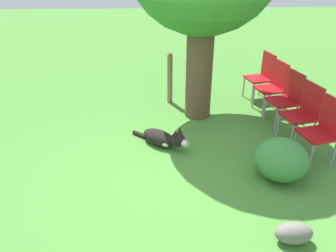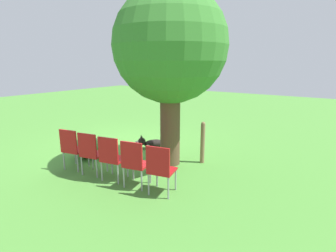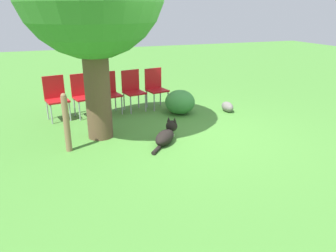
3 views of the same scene
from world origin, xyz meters
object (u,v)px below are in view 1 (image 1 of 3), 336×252
Objects in this scene: red_chair_2 at (288,96)px; red_chair_3 at (274,84)px; dog at (163,138)px; red_chair_4 at (262,74)px; red_chair_0 at (324,128)px; red_chair_1 at (304,110)px; fence_post at (170,78)px.

red_chair_2 is 0.57m from red_chair_3.
red_chair_2 reaches higher than dog.
red_chair_0 is at bearing 81.91° from red_chair_4.
red_chair_1 and red_chair_4 have the same top height.
fence_post is 1.07× the size of red_chair_3.
red_chair_4 is at bearing 2.77° from fence_post.
red_chair_4 is (-0.11, 1.70, 0.00)m from red_chair_1.
dog is at bearing 5.04° from red_chair_2.
fence_post is 2.52m from red_chair_1.
red_chair_4 is at bearing -98.09° from red_chair_3.
red_chair_1 reaches higher than dog.
fence_post reaches higher than red_chair_1.
red_chair_1 is 1.00× the size of red_chair_2.
red_chair_1 is (2.13, 0.06, 0.39)m from dog.
red_chair_1 and red_chair_3 have the same top height.
fence_post is at bearing -51.47° from red_chair_1.
dog is at bearing -24.79° from red_chair_0.
red_chair_0 is 1.00× the size of red_chair_2.
red_chair_0 reaches higher than dog.
red_chair_3 is at bearing -98.09° from red_chair_0.
red_chair_0 is 2.27m from red_chair_4.
fence_post is 2.17m from red_chair_2.
red_chair_2 is 1.00× the size of red_chair_3.
dog is 0.85× the size of fence_post.
red_chair_0 is at bearing 27.58° from dog.
dog is 0.92× the size of red_chair_3.
red_chair_0 and red_chair_2 have the same top height.
red_chair_3 is at bearing 70.84° from dog.
fence_post is 1.07× the size of red_chair_2.
red_chair_2 and red_chair_3 have the same top height.
red_chair_3 is (-0.07, 1.13, 0.00)m from red_chair_1.
red_chair_3 and red_chair_4 have the same top height.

